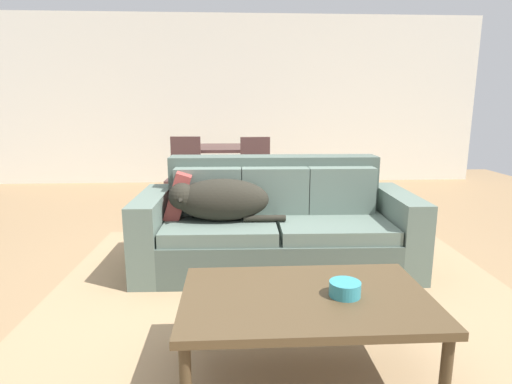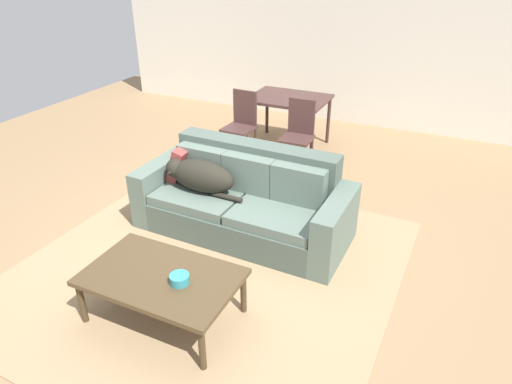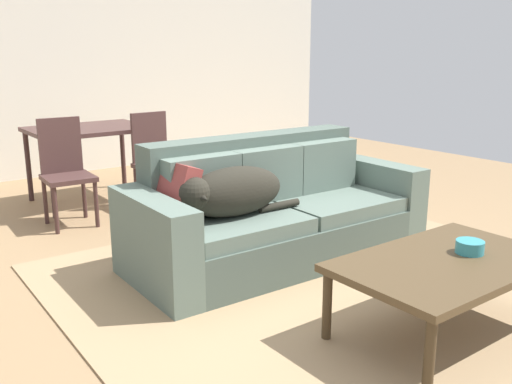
{
  "view_description": "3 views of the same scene",
  "coord_description": "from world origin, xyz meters",
  "px_view_note": "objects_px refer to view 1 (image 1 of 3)",
  "views": [
    {
      "loc": [
        -0.08,
        -3.13,
        1.33
      ],
      "look_at": [
        0.09,
        -0.04,
        0.66
      ],
      "focal_mm": 29.63,
      "sensor_mm": 36.0,
      "label": 1
    },
    {
      "loc": [
        2.11,
        -3.49,
        2.63
      ],
      "look_at": [
        0.45,
        0.03,
        0.55
      ],
      "focal_mm": 32.02,
      "sensor_mm": 36.0,
      "label": 2
    },
    {
      "loc": [
        -2.21,
        -2.91,
        1.5
      ],
      "look_at": [
        0.03,
        0.06,
        0.55
      ],
      "focal_mm": 39.79,
      "sensor_mm": 36.0,
      "label": 3
    }
  ],
  "objects_px": {
    "couch": "(275,226)",
    "dining_chair_near_left": "(185,172)",
    "dog_on_left_cushion": "(218,200)",
    "throw_pillow_by_left_arm": "(179,194)",
    "coffee_table": "(306,303)",
    "bowl_on_coffee_table": "(345,289)",
    "dining_table": "(224,152)",
    "dining_chair_near_right": "(256,172)"
  },
  "relations": [
    {
      "from": "couch",
      "to": "dining_table",
      "type": "relative_size",
      "value": 1.98
    },
    {
      "from": "dining_chair_near_right",
      "to": "couch",
      "type": "bearing_deg",
      "value": -89.66
    },
    {
      "from": "couch",
      "to": "throw_pillow_by_left_arm",
      "type": "relative_size",
      "value": 5.72
    },
    {
      "from": "dining_chair_near_right",
      "to": "dog_on_left_cushion",
      "type": "bearing_deg",
      "value": -103.91
    },
    {
      "from": "couch",
      "to": "coffee_table",
      "type": "xyz_separation_m",
      "value": [
        0.0,
        -1.45,
        0.05
      ]
    },
    {
      "from": "couch",
      "to": "dining_chair_near_left",
      "type": "relative_size",
      "value": 2.38
    },
    {
      "from": "bowl_on_coffee_table",
      "to": "dining_chair_near_right",
      "type": "bearing_deg",
      "value": 94.46
    },
    {
      "from": "bowl_on_coffee_table",
      "to": "dining_chair_near_left",
      "type": "height_order",
      "value": "dining_chair_near_left"
    },
    {
      "from": "coffee_table",
      "to": "couch",
      "type": "bearing_deg",
      "value": 90.0
    },
    {
      "from": "couch",
      "to": "throw_pillow_by_left_arm",
      "type": "bearing_deg",
      "value": 176.52
    },
    {
      "from": "dining_table",
      "to": "dining_chair_near_left",
      "type": "relative_size",
      "value": 1.2
    },
    {
      "from": "bowl_on_coffee_table",
      "to": "dining_chair_near_right",
      "type": "relative_size",
      "value": 0.16
    },
    {
      "from": "dog_on_left_cushion",
      "to": "throw_pillow_by_left_arm",
      "type": "height_order",
      "value": "throw_pillow_by_left_arm"
    },
    {
      "from": "dining_chair_near_left",
      "to": "dining_table",
      "type": "bearing_deg",
      "value": 56.56
    },
    {
      "from": "coffee_table",
      "to": "bowl_on_coffee_table",
      "type": "height_order",
      "value": "bowl_on_coffee_table"
    },
    {
      "from": "dining_table",
      "to": "dining_chair_near_right",
      "type": "relative_size",
      "value": 1.21
    },
    {
      "from": "couch",
      "to": "throw_pillow_by_left_arm",
      "type": "height_order",
      "value": "couch"
    },
    {
      "from": "throw_pillow_by_left_arm",
      "to": "dining_chair_near_left",
      "type": "height_order",
      "value": "dining_chair_near_left"
    },
    {
      "from": "couch",
      "to": "dog_on_left_cushion",
      "type": "relative_size",
      "value": 2.45
    },
    {
      "from": "dog_on_left_cushion",
      "to": "dining_chair_near_left",
      "type": "distance_m",
      "value": 1.92
    },
    {
      "from": "throw_pillow_by_left_arm",
      "to": "dining_chair_near_left",
      "type": "relative_size",
      "value": 0.42
    },
    {
      "from": "bowl_on_coffee_table",
      "to": "dining_chair_near_left",
      "type": "bearing_deg",
      "value": 108.97
    },
    {
      "from": "throw_pillow_by_left_arm",
      "to": "dining_chair_near_left",
      "type": "xyz_separation_m",
      "value": [
        -0.14,
        1.67,
        -0.1
      ]
    },
    {
      "from": "dog_on_left_cushion",
      "to": "dining_chair_near_right",
      "type": "relative_size",
      "value": 0.98
    },
    {
      "from": "dog_on_left_cushion",
      "to": "dining_table",
      "type": "height_order",
      "value": "dog_on_left_cushion"
    },
    {
      "from": "dining_chair_near_left",
      "to": "dining_chair_near_right",
      "type": "xyz_separation_m",
      "value": [
        0.85,
        -0.02,
        -0.0
      ]
    },
    {
      "from": "throw_pillow_by_left_arm",
      "to": "dining_table",
      "type": "relative_size",
      "value": 0.35
    },
    {
      "from": "dining_chair_near_left",
      "to": "couch",
      "type": "bearing_deg",
      "value": -58.78
    },
    {
      "from": "couch",
      "to": "dining_chair_near_left",
      "type": "xyz_separation_m",
      "value": [
        -0.92,
        1.73,
        0.17
      ]
    },
    {
      "from": "dining_chair_near_left",
      "to": "dining_chair_near_right",
      "type": "height_order",
      "value": "dining_chair_near_left"
    },
    {
      "from": "dog_on_left_cushion",
      "to": "coffee_table",
      "type": "xyz_separation_m",
      "value": [
        0.46,
        -1.33,
        -0.21
      ]
    },
    {
      "from": "coffee_table",
      "to": "dining_chair_near_left",
      "type": "height_order",
      "value": "dining_chair_near_left"
    },
    {
      "from": "dog_on_left_cushion",
      "to": "coffee_table",
      "type": "distance_m",
      "value": 1.42
    },
    {
      "from": "dog_on_left_cushion",
      "to": "bowl_on_coffee_table",
      "type": "relative_size",
      "value": 5.96
    },
    {
      "from": "dining_table",
      "to": "coffee_table",
      "type": "bearing_deg",
      "value": -83.09
    },
    {
      "from": "throw_pillow_by_left_arm",
      "to": "bowl_on_coffee_table",
      "type": "height_order",
      "value": "throw_pillow_by_left_arm"
    },
    {
      "from": "throw_pillow_by_left_arm",
      "to": "dining_table",
      "type": "height_order",
      "value": "throw_pillow_by_left_arm"
    },
    {
      "from": "dining_table",
      "to": "couch",
      "type": "bearing_deg",
      "value": -78.9
    },
    {
      "from": "coffee_table",
      "to": "bowl_on_coffee_table",
      "type": "xyz_separation_m",
      "value": [
        0.18,
        -0.02,
        0.08
      ]
    },
    {
      "from": "coffee_table",
      "to": "dining_chair_near_left",
      "type": "bearing_deg",
      "value": 106.07
    },
    {
      "from": "coffee_table",
      "to": "dining_table",
      "type": "height_order",
      "value": "dining_table"
    },
    {
      "from": "throw_pillow_by_left_arm",
      "to": "coffee_table",
      "type": "bearing_deg",
      "value": -62.75
    }
  ]
}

